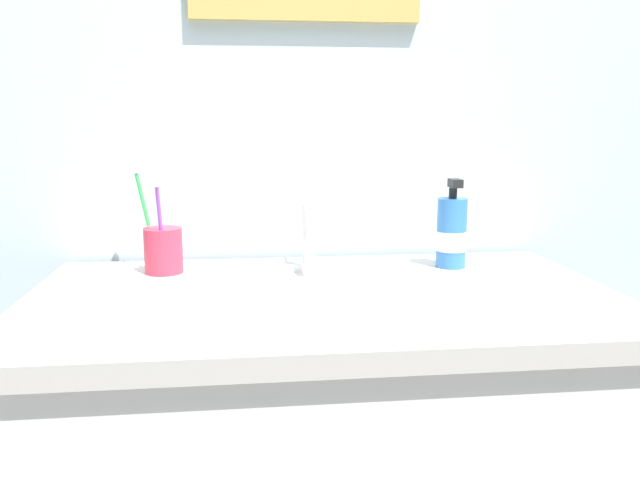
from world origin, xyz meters
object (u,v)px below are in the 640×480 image
toothbrush_cup (163,250)px  toothbrush_green (145,208)px  toothbrush_purple (160,217)px  faucet (309,232)px  soap_dispenser (451,233)px

toothbrush_cup → toothbrush_green: toothbrush_green is taller
toothbrush_purple → faucet: bearing=4.7°
toothbrush_cup → toothbrush_purple: size_ratio=0.46×
faucet → toothbrush_purple: toothbrush_purple is taller
toothbrush_cup → toothbrush_purple: bearing=-91.3°
faucet → toothbrush_cup: faucet is taller
faucet → toothbrush_purple: size_ratio=0.75×
toothbrush_green → faucet: bearing=-6.7°
toothbrush_purple → toothbrush_green: size_ratio=0.92×
faucet → toothbrush_green: (-0.31, 0.04, 0.05)m
toothbrush_cup → toothbrush_green: size_ratio=0.42×
toothbrush_purple → toothbrush_green: bearing=120.6°
toothbrush_purple → toothbrush_green: (-0.03, 0.06, 0.01)m
faucet → toothbrush_green: bearing=173.3°
toothbrush_green → soap_dispenser: size_ratio=1.17×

